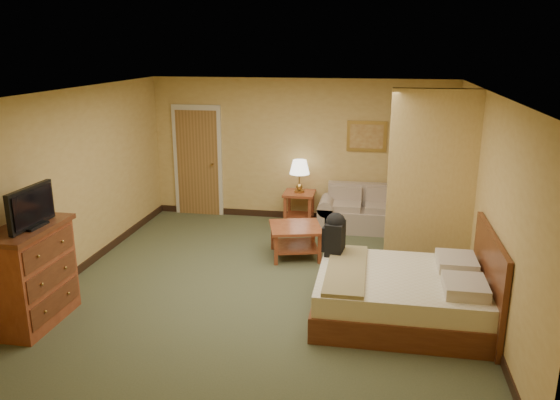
% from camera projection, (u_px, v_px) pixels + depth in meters
% --- Properties ---
extents(floor, '(6.00, 6.00, 0.00)m').
position_uv_depth(floor, '(268.00, 284.00, 7.48)').
color(floor, '#494F33').
rests_on(floor, ground).
extents(ceiling, '(6.00, 6.00, 0.00)m').
position_uv_depth(ceiling, '(267.00, 92.00, 6.77)').
color(ceiling, white).
rests_on(ceiling, back_wall).
extents(back_wall, '(5.50, 0.02, 2.60)m').
position_uv_depth(back_wall, '(300.00, 151.00, 9.97)').
color(back_wall, tan).
rests_on(back_wall, floor).
extents(left_wall, '(0.02, 6.00, 2.60)m').
position_uv_depth(left_wall, '(74.00, 184.00, 7.59)').
color(left_wall, tan).
rests_on(left_wall, floor).
extents(right_wall, '(0.02, 6.00, 2.60)m').
position_uv_depth(right_wall, '(488.00, 203.00, 6.66)').
color(right_wall, tan).
rests_on(right_wall, floor).
extents(partition, '(1.20, 0.15, 2.60)m').
position_uv_depth(partition, '(431.00, 183.00, 7.64)').
color(partition, tan).
rests_on(partition, floor).
extents(door, '(0.94, 0.16, 2.10)m').
position_uv_depth(door, '(198.00, 161.00, 10.34)').
color(door, beige).
rests_on(door, floor).
extents(baseboard, '(5.50, 0.02, 0.12)m').
position_uv_depth(baseboard, '(299.00, 215.00, 10.30)').
color(baseboard, black).
rests_on(baseboard, floor).
extents(loveseat, '(1.55, 0.72, 0.79)m').
position_uv_depth(loveseat, '(363.00, 215.00, 9.64)').
color(loveseat, tan).
rests_on(loveseat, floor).
extents(side_table, '(0.55, 0.55, 0.60)m').
position_uv_depth(side_table, '(299.00, 203.00, 9.88)').
color(side_table, maroon).
rests_on(side_table, floor).
extents(table_lamp, '(0.36, 0.36, 0.59)m').
position_uv_depth(table_lamp, '(300.00, 168.00, 9.70)').
color(table_lamp, '#A27D3B').
rests_on(table_lamp, side_table).
extents(coffee_table, '(0.93, 0.93, 0.49)m').
position_uv_depth(coffee_table, '(295.00, 235.00, 8.38)').
color(coffee_table, maroon).
rests_on(coffee_table, floor).
extents(wall_picture, '(0.70, 0.04, 0.54)m').
position_uv_depth(wall_picture, '(367.00, 136.00, 9.66)').
color(wall_picture, '#B78E3F').
rests_on(wall_picture, back_wall).
extents(dresser, '(0.59, 1.12, 1.19)m').
position_uv_depth(dresser, '(32.00, 275.00, 6.29)').
color(dresser, maroon).
rests_on(dresser, floor).
extents(tv, '(0.20, 0.76, 0.47)m').
position_uv_depth(tv, '(31.00, 208.00, 6.05)').
color(tv, black).
rests_on(tv, dresser).
extents(bed, '(2.04, 1.73, 1.12)m').
position_uv_depth(bed, '(407.00, 294.00, 6.48)').
color(bed, '#552613').
rests_on(bed, floor).
extents(backpack, '(0.26, 0.35, 0.56)m').
position_uv_depth(backpack, '(335.00, 233.00, 6.99)').
color(backpack, black).
rests_on(backpack, bed).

